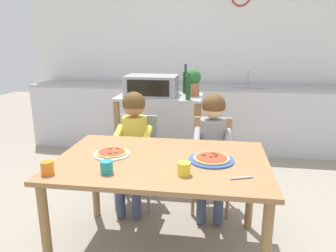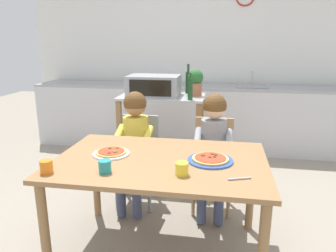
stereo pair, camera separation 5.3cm
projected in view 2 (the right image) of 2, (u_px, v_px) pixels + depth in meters
ground_plane at (181, 185)px, 3.40m from camera, size 11.10×11.10×0.00m
back_wall_tiled at (197, 50)px, 4.68m from camera, size 4.97×0.14×2.70m
kitchen_counter at (194, 117)px, 4.53m from camera, size 4.47×0.60×1.08m
kitchen_island_cart at (162, 124)px, 3.52m from camera, size 0.91×0.53×0.92m
toaster_oven at (154, 86)px, 3.41m from camera, size 0.54×0.38×0.22m
bottle_dark_olive_oil at (188, 82)px, 3.55m from camera, size 0.06×0.06×0.32m
bottle_slim_sauce at (190, 90)px, 3.17m from camera, size 0.05×0.05×0.26m
potted_herb_plant at (196, 82)px, 3.39m from camera, size 0.16×0.16×0.28m
dining_table at (160, 171)px, 2.17m from camera, size 1.42×0.94×0.72m
dining_chair_left at (138, 153)px, 2.97m from camera, size 0.36×0.36×0.81m
dining_chair_right at (213, 157)px, 2.87m from camera, size 0.36×0.36×0.81m
child_in_yellow_shirt at (134, 135)px, 2.80m from camera, size 0.32×0.42×1.04m
child_in_grey_shirt at (213, 139)px, 2.70m from camera, size 0.32×0.42×1.04m
pizza_plate_white at (111, 153)px, 2.23m from camera, size 0.26×0.26×0.03m
pizza_plate_blue_rimmed at (210, 159)px, 2.11m from camera, size 0.30×0.30×0.03m
drinking_cup_yellow at (182, 169)px, 1.89m from camera, size 0.08×0.08×0.08m
drinking_cup_teal at (105, 166)px, 1.92m from camera, size 0.08×0.08×0.08m
drinking_cup_orange at (46, 167)px, 1.92m from camera, size 0.08×0.08×0.08m
serving_spoon at (240, 179)px, 1.83m from camera, size 0.14×0.06×0.01m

